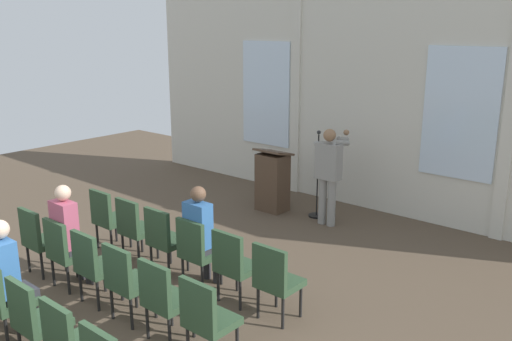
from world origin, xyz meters
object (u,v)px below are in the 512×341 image
Objects in this scene: chair_r1_c2 at (94,263)px; chair_r1_c3 at (126,278)px; chair_r1_c1 at (65,249)px; audience_r1_c1 at (69,231)px; chair_r0_c2 at (164,236)px; chair_r2_c3 at (34,317)px; chair_r1_c0 at (39,237)px; chair_r1_c5 at (206,316)px; speaker at (329,170)px; chair_r2_c2 at (4,296)px; chair_r0_c0 at (108,216)px; chair_r2_c4 at (70,340)px; audience_r0_c3 at (201,231)px; lectern at (273,181)px; audience_r2_c2 at (8,274)px; chair_r0_c4 at (234,262)px; chair_r0_c3 at (197,249)px; chair_r0_c1 at (135,226)px; chair_r1_c4 at (164,296)px; mic_stand at (317,198)px; chair_r0_c5 at (276,278)px.

chair_r1_c3 is at bearing 0.00° from chair_r1_c2.
audience_r1_c1 is at bearing 90.00° from chair_r1_c1.
chair_r2_c3 is at bearing -73.80° from chair_r0_c2.
chair_r1_c5 is (3.19, 0.00, 0.00)m from chair_r1_c0.
speaker is 5.28m from chair_r2_c2.
chair_r0_c0 is 1.00× the size of chair_r0_c2.
chair_r1_c3 is (0.64, 0.00, 0.00)m from chair_r1_c2.
chair_r0_c2 and chair_r2_c4 have the same top height.
chair_r1_c3 is (1.91, 0.00, 0.00)m from chair_r1_c0.
chair_r1_c2 is (0.00, -1.10, 0.00)m from chair_r0_c2.
audience_r0_c3 reaches higher than chair_r1_c2.
chair_r1_c5 is (1.91, 0.00, 0.00)m from chair_r1_c2.
chair_r0_c0 is at bearing 120.16° from chair_r2_c2.
audience_r2_c2 is (0.52, -5.12, 0.21)m from lectern.
chair_r0_c4 is 0.68× the size of audience_r2_c2.
chair_r0_c3 is 1.00× the size of chair_r0_c4.
chair_r0_c1 is 1.00× the size of chair_r1_c0.
chair_r1_c2 is 1.28m from chair_r1_c4.
chair_r0_c1 is 2.21m from chair_r1_c4.
chair_r1_c2 is 1.68m from chair_r2_c4.
audience_r2_c2 is at bearing -58.93° from chair_r0_c0.
chair_r0_c1 and chair_r0_c3 have the same top height.
chair_r0_c4 is 1.27m from chair_r1_c5.
chair_r0_c0 is at bearing 139.29° from chair_r1_c2.
chair_r1_c0 and chair_r1_c4 have the same top height.
chair_r2_c2 is (0.64, -1.10, 0.00)m from chair_r1_c1.
chair_r1_c4 is (0.98, -4.33, 0.20)m from mic_stand.
audience_r2_c2 is (-0.64, -1.02, 0.22)m from chair_r1_c3.
chair_r2_c4 is (0.00, -1.10, 0.00)m from chair_r1_c4.
chair_r1_c1 is at bearing 150.16° from chair_r2_c4.
mic_stand is 0.88m from lectern.
chair_r0_c3 is 1.00× the size of chair_r2_c3.
mic_stand is 1.13× the size of audience_r1_c1.
chair_r0_c4 is 1.00× the size of chair_r2_c2.
mic_stand reaches higher than chair_r0_c0.
chair_r2_c3 is (1.28, -1.18, -0.23)m from audience_r1_c1.
speaker is at bearing 82.97° from chair_r2_c2.
chair_r1_c1 is 0.24m from audience_r1_c1.
lectern reaches higher than chair_r0_c2.
chair_r1_c0 is (-1.91, -1.18, -0.22)m from audience_r0_c3.
lectern is 4.26m from chair_r1_c3.
speaker is 1.76× the size of chair_r0_c3.
lectern is 1.23× the size of chair_r0_c2.
chair_r0_c1 is 1.68m from chair_r1_c3.
chair_r0_c4 is 1.00× the size of chair_r1_c4.
chair_r0_c5 is at bearing -3.57° from audience_r0_c3.
chair_r0_c2 and chair_r1_c0 have the same top height.
lectern is at bearing -178.67° from speaker.
audience_r1_c1 reaches higher than chair_r0_c3.
chair_r1_c1 is at bearing 180.00° from chair_r1_c3.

